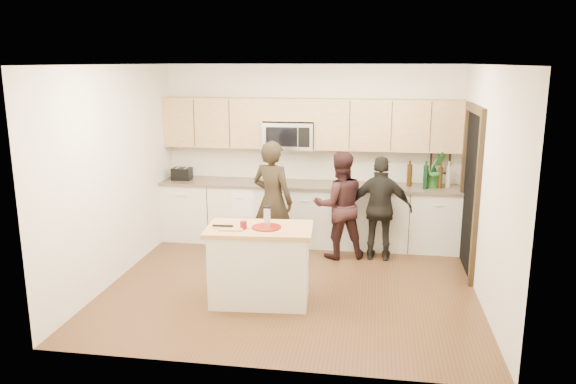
% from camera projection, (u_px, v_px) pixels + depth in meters
% --- Properties ---
extents(floor, '(4.50, 4.50, 0.00)m').
position_uv_depth(floor, '(292.00, 285.00, 7.05)').
color(floor, '#54371C').
rests_on(floor, ground).
extents(room_shell, '(4.52, 4.02, 2.71)m').
position_uv_depth(room_shell, '(292.00, 148.00, 6.66)').
color(room_shell, beige).
rests_on(room_shell, ground).
extents(back_cabinetry, '(4.50, 0.66, 0.94)m').
position_uv_depth(back_cabinetry, '(308.00, 213.00, 8.57)').
color(back_cabinetry, silver).
rests_on(back_cabinetry, ground).
extents(upper_cabinetry, '(4.50, 0.33, 0.75)m').
position_uv_depth(upper_cabinetry, '(312.00, 123.00, 8.39)').
color(upper_cabinetry, tan).
rests_on(upper_cabinetry, ground).
extents(microwave, '(0.76, 0.41, 0.40)m').
position_uv_depth(microwave, '(289.00, 135.00, 8.45)').
color(microwave, silver).
rests_on(microwave, ground).
extents(doorway, '(0.06, 1.25, 2.20)m').
position_uv_depth(doorway, '(471.00, 185.00, 7.32)').
color(doorway, black).
rests_on(doorway, ground).
extents(framed_picture, '(0.30, 0.03, 0.38)m').
position_uv_depth(framed_picture, '(440.00, 161.00, 8.38)').
color(framed_picture, black).
rests_on(framed_picture, ground).
extents(dish_towel, '(0.34, 0.60, 0.48)m').
position_uv_depth(dish_towel, '(244.00, 193.00, 8.46)').
color(dish_towel, white).
rests_on(dish_towel, ground).
extents(island, '(1.25, 0.79, 0.90)m').
position_uv_depth(island, '(260.00, 264.00, 6.47)').
color(island, silver).
rests_on(island, ground).
extents(red_plate, '(0.33, 0.33, 0.02)m').
position_uv_depth(red_plate, '(267.00, 227.00, 6.34)').
color(red_plate, maroon).
rests_on(red_plate, island).
extents(box_grater, '(0.08, 0.07, 0.23)m').
position_uv_depth(box_grater, '(267.00, 216.00, 6.33)').
color(box_grater, silver).
rests_on(box_grater, red_plate).
extents(drink_glass, '(0.08, 0.08, 0.09)m').
position_uv_depth(drink_glass, '(243.00, 225.00, 6.30)').
color(drink_glass, maroon).
rests_on(drink_glass, island).
extents(cutting_board, '(0.28, 0.19, 0.02)m').
position_uv_depth(cutting_board, '(231.00, 229.00, 6.28)').
color(cutting_board, tan).
rests_on(cutting_board, island).
extents(tongs, '(0.24, 0.05, 0.02)m').
position_uv_depth(tongs, '(223.00, 226.00, 6.33)').
color(tongs, black).
rests_on(tongs, cutting_board).
extents(knife, '(0.19, 0.03, 0.01)m').
position_uv_depth(knife, '(222.00, 228.00, 6.27)').
color(knife, silver).
rests_on(knife, cutting_board).
extents(toaster, '(0.29, 0.22, 0.19)m').
position_uv_depth(toaster, '(182.00, 174.00, 8.72)').
color(toaster, black).
rests_on(toaster, back_cabinetry).
extents(bottle_cluster, '(0.63, 0.23, 0.41)m').
position_uv_depth(bottle_cluster, '(430.00, 175.00, 8.16)').
color(bottle_cluster, '#331E09').
rests_on(bottle_cluster, back_cabinetry).
extents(orchid, '(0.36, 0.33, 0.55)m').
position_uv_depth(orchid, '(436.00, 169.00, 8.15)').
color(orchid, '#338034').
rests_on(orchid, back_cabinetry).
extents(woman_left, '(0.72, 0.60, 1.69)m').
position_uv_depth(woman_left, '(273.00, 201.00, 7.81)').
color(woman_left, black).
rests_on(woman_left, ground).
extents(woman_center, '(0.88, 0.76, 1.53)m').
position_uv_depth(woman_center, '(339.00, 205.00, 7.89)').
color(woman_center, black).
rests_on(woman_center, ground).
extents(woman_right, '(0.88, 0.40, 1.47)m').
position_uv_depth(woman_right, '(381.00, 209.00, 7.81)').
color(woman_right, black).
rests_on(woman_right, ground).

